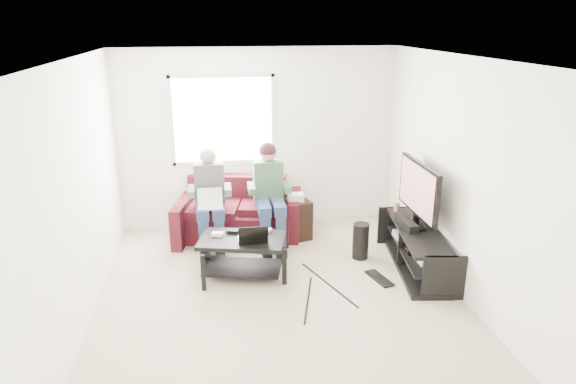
{
  "coord_description": "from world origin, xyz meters",
  "views": [
    {
      "loc": [
        -0.68,
        -5.02,
        2.95
      ],
      "look_at": [
        0.18,
        0.6,
        1.03
      ],
      "focal_mm": 32.0,
      "sensor_mm": 36.0,
      "label": 1
    }
  ],
  "objects": [
    {
      "name": "person_right",
      "position": [
        0.07,
        1.54,
        0.79
      ],
      "size": [
        0.4,
        0.71,
        1.38
      ],
      "color": "navy",
      "rests_on": "sofa"
    },
    {
      "name": "controller_a",
      "position": [
        -0.65,
        0.68,
        0.52
      ],
      "size": [
        0.16,
        0.12,
        0.04
      ],
      "primitive_type": "cube",
      "rotation": [
        0.0,
        0.0,
        -0.23
      ],
      "color": "silver",
      "rests_on": "coffee_table"
    },
    {
      "name": "soundbar",
      "position": [
        1.65,
        0.55,
        0.58
      ],
      "size": [
        0.12,
        0.5,
        0.1
      ],
      "primitive_type": "cube",
      "color": "black",
      "rests_on": "tv_stand"
    },
    {
      "name": "keyboard_floor",
      "position": [
        1.23,
        0.23,
        0.01
      ],
      "size": [
        0.25,
        0.46,
        0.02
      ],
      "primitive_type": "cube",
      "rotation": [
        0.0,
        0.0,
        0.27
      ],
      "color": "black",
      "rests_on": "floor"
    },
    {
      "name": "console_white",
      "position": [
        1.77,
        0.05,
        0.31
      ],
      "size": [
        0.3,
        0.22,
        0.06
      ],
      "primitive_type": "cube",
      "color": "silver",
      "rests_on": "tv_stand"
    },
    {
      "name": "coffee_table",
      "position": [
        -0.37,
        0.56,
        0.37
      ],
      "size": [
        1.11,
        0.83,
        0.5
      ],
      "color": "black",
      "rests_on": "floor"
    },
    {
      "name": "laptop_black",
      "position": [
        -0.25,
        0.48,
        0.62
      ],
      "size": [
        0.37,
        0.29,
        0.24
      ],
      "primitive_type": null,
      "rotation": [
        0.0,
        0.0,
        -0.16
      ],
      "color": "black",
      "rests_on": "coffee_table"
    },
    {
      "name": "controller_b",
      "position": [
        -0.47,
        0.74,
        0.52
      ],
      "size": [
        0.16,
        0.13,
        0.04
      ],
      "primitive_type": "cube",
      "rotation": [
        0.0,
        0.0,
        -0.29
      ],
      "color": "black",
      "rests_on": "coffee_table"
    },
    {
      "name": "sofa",
      "position": [
        -0.33,
        1.82,
        0.31
      ],
      "size": [
        1.9,
        1.1,
        0.82
      ],
      "color": "#44111E",
      "rests_on": "floor"
    },
    {
      "name": "subwoofer",
      "position": [
        1.17,
        0.84,
        0.24
      ],
      "size": [
        0.21,
        0.21,
        0.47
      ],
      "primitive_type": "cylinder",
      "color": "black",
      "rests_on": "floor"
    },
    {
      "name": "person_left",
      "position": [
        -0.73,
        1.52,
        0.73
      ],
      "size": [
        0.4,
        0.7,
        1.33
      ],
      "color": "navy",
      "rests_on": "sofa"
    },
    {
      "name": "tv",
      "position": [
        1.77,
        0.55,
        0.99
      ],
      "size": [
        0.12,
        1.1,
        0.81
      ],
      "color": "black",
      "rests_on": "tv_stand"
    },
    {
      "name": "controller_c",
      "position": [
        -0.07,
        0.71,
        0.52
      ],
      "size": [
        0.16,
        0.13,
        0.04
      ],
      "primitive_type": "cube",
      "rotation": [
        0.0,
        0.0,
        -0.34
      ],
      "color": "gray",
      "rests_on": "coffee_table"
    },
    {
      "name": "console_black",
      "position": [
        1.77,
        0.4,
        0.31
      ],
      "size": [
        0.38,
        0.3,
        0.07
      ],
      "primitive_type": "cube",
      "color": "black",
      "rests_on": "tv_stand"
    },
    {
      "name": "end_table",
      "position": [
        0.44,
        1.61,
        0.29
      ],
      "size": [
        0.37,
        0.37,
        0.66
      ],
      "color": "black",
      "rests_on": "floor"
    },
    {
      "name": "floor",
      "position": [
        0.0,
        0.0,
        0.0
      ],
      "size": [
        4.5,
        4.5,
        0.0
      ],
      "primitive_type": "plane",
      "color": "#C2B597",
      "rests_on": "ground"
    },
    {
      "name": "tv_stand",
      "position": [
        1.77,
        0.45,
        0.24
      ],
      "size": [
        0.69,
        1.65,
        0.53
      ],
      "color": "black",
      "rests_on": "floor"
    },
    {
      "name": "wall_back",
      "position": [
        0.0,
        2.25,
        1.3
      ],
      "size": [
        4.5,
        0.0,
        4.5
      ],
      "primitive_type": "plane",
      "rotation": [
        1.57,
        0.0,
        0.0
      ],
      "color": "white",
      "rests_on": "floor"
    },
    {
      "name": "laptop_silver",
      "position": [
        -0.73,
        1.29,
        0.7
      ],
      "size": [
        0.39,
        0.34,
        0.24
      ],
      "primitive_type": null,
      "rotation": [
        0.0,
        0.0,
        -0.47
      ],
      "color": "silver",
      "rests_on": "person_left"
    },
    {
      "name": "wall_front",
      "position": [
        0.0,
        -2.25,
        1.3
      ],
      "size": [
        4.5,
        0.0,
        4.5
      ],
      "primitive_type": "plane",
      "rotation": [
        -1.57,
        0.0,
        0.0
      ],
      "color": "white",
      "rests_on": "floor"
    },
    {
      "name": "drink_cup",
      "position": [
        1.72,
        1.08,
        0.59
      ],
      "size": [
        0.08,
        0.08,
        0.12
      ],
      "primitive_type": "cylinder",
      "color": "#AD764A",
      "rests_on": "tv_stand"
    },
    {
      "name": "wall_right",
      "position": [
        2.0,
        0.0,
        1.3
      ],
      "size": [
        0.0,
        4.5,
        4.5
      ],
      "primitive_type": "plane",
      "rotation": [
        1.57,
        0.0,
        -1.57
      ],
      "color": "white",
      "rests_on": "floor"
    },
    {
      "name": "ceiling",
      "position": [
        0.0,
        0.0,
        2.6
      ],
      "size": [
        4.5,
        4.5,
        0.0
      ],
      "primitive_type": "plane",
      "rotation": [
        3.14,
        0.0,
        0.0
      ],
      "color": "white",
      "rests_on": "wall_back"
    },
    {
      "name": "console_grey",
      "position": [
        1.77,
        0.75,
        0.32
      ],
      "size": [
        0.34,
        0.26,
        0.08
      ],
      "primitive_type": "cube",
      "color": "gray",
      "rests_on": "tv_stand"
    },
    {
      "name": "wall_left",
      "position": [
        -2.0,
        0.0,
        1.3
      ],
      "size": [
        0.0,
        4.5,
        4.5
      ],
      "primitive_type": "plane",
      "rotation": [
        1.57,
        0.0,
        1.57
      ],
      "color": "white",
      "rests_on": "floor"
    },
    {
      "name": "window",
      "position": [
        -0.5,
        2.23,
        1.6
      ],
      "size": [
        1.48,
        0.04,
        1.28
      ],
      "color": "white",
      "rests_on": "wall_back"
    }
  ]
}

